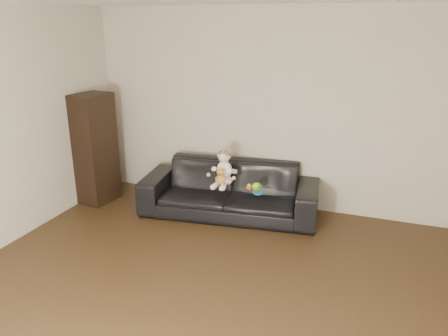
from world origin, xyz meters
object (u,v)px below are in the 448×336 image
at_px(sofa, 230,189).
at_px(teddy_bear, 221,177).
at_px(toy_green, 257,186).
at_px(cabinet, 95,149).
at_px(toy_rattle, 249,187).
at_px(baby, 224,170).
at_px(toy_blue_disc, 258,193).

bearing_deg(sofa, teddy_bear, -103.60).
bearing_deg(toy_green, cabinet, -178.30).
xyz_separation_m(sofa, toy_rattle, (0.31, -0.18, 0.14)).
distance_m(toy_green, toy_rattle, 0.10).
xyz_separation_m(baby, toy_blue_disc, (0.49, -0.14, -0.19)).
relative_size(teddy_bear, toy_green, 1.47).
bearing_deg(sofa, cabinet, 179.60).
distance_m(sofa, teddy_bear, 0.37).
xyz_separation_m(cabinet, toy_green, (2.27, 0.07, -0.27)).
distance_m(toy_green, toy_blue_disc, 0.12).
distance_m(baby, toy_blue_disc, 0.54).
bearing_deg(cabinet, sofa, 13.38).
height_order(sofa, toy_blue_disc, sofa).
distance_m(baby, teddy_bear, 0.15).
distance_m(baby, toy_rattle, 0.40).
bearing_deg(cabinet, baby, 9.76).
xyz_separation_m(baby, teddy_bear, (0.01, -0.14, -0.05)).
height_order(cabinet, toy_blue_disc, cabinet).
bearing_deg(toy_blue_disc, cabinet, 179.07).
xyz_separation_m(cabinet, toy_blue_disc, (2.32, -0.04, -0.31)).
bearing_deg(sofa, toy_blue_disc, -37.01).
distance_m(sofa, toy_green, 0.46).
bearing_deg(cabinet, toy_green, 8.33).
height_order(baby, teddy_bear, baby).
xyz_separation_m(cabinet, toy_rattle, (2.18, 0.04, -0.28)).
xyz_separation_m(sofa, baby, (-0.04, -0.12, 0.30)).
bearing_deg(toy_rattle, baby, 169.81).
height_order(sofa, cabinet, cabinet).
distance_m(cabinet, baby, 1.83).
bearing_deg(teddy_bear, toy_blue_disc, 7.06).
bearing_deg(baby, toy_blue_disc, -20.58).
xyz_separation_m(sofa, toy_blue_disc, (0.45, -0.26, 0.11)).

